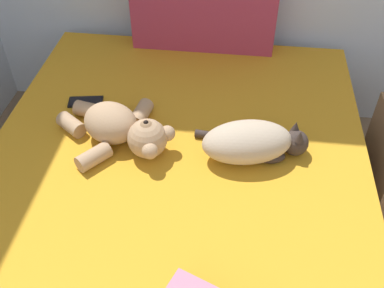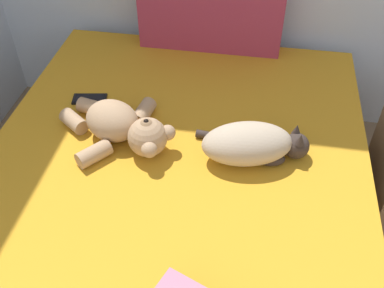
% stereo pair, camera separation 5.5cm
% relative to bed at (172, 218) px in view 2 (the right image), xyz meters
% --- Properties ---
extents(bed, '(1.54, 2.03, 0.51)m').
position_rel_bed_xyz_m(bed, '(0.00, 0.00, 0.00)').
color(bed, olive).
rests_on(bed, ground_plane).
extents(patterned_cushion, '(0.71, 0.13, 0.44)m').
position_rel_bed_xyz_m(patterned_cushion, '(0.02, 0.93, 0.48)').
color(patterned_cushion, '#A5334C').
rests_on(patterned_cushion, bed).
extents(cat, '(0.44, 0.27, 0.15)m').
position_rel_bed_xyz_m(cat, '(0.29, 0.14, 0.33)').
color(cat, tan).
rests_on(cat, bed).
extents(teddy_bear, '(0.50, 0.42, 0.16)m').
position_rel_bed_xyz_m(teddy_bear, '(-0.22, 0.16, 0.33)').
color(teddy_bear, tan).
rests_on(teddy_bear, bed).
extents(cell_phone, '(0.16, 0.10, 0.01)m').
position_rel_bed_xyz_m(cell_phone, '(-0.44, 0.39, 0.26)').
color(cell_phone, black).
rests_on(cell_phone, bed).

